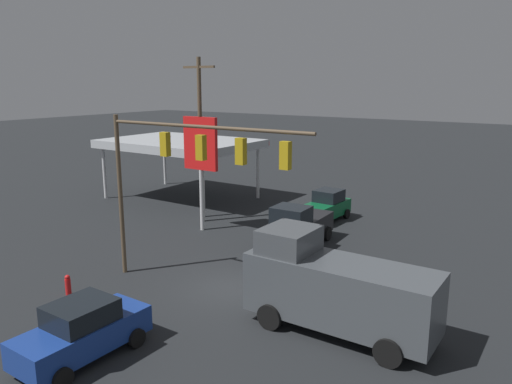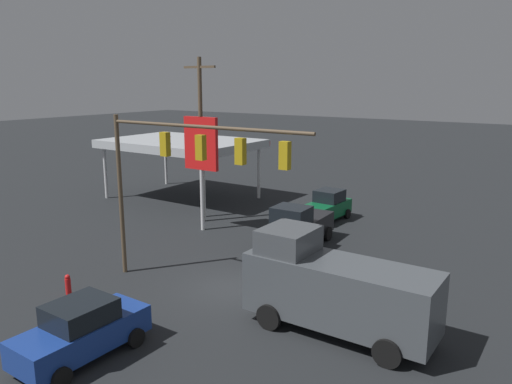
{
  "view_description": "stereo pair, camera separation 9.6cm",
  "coord_description": "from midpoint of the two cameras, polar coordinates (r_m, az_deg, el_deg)",
  "views": [
    {
      "loc": [
        -12.29,
        16.35,
        8.84
      ],
      "look_at": [
        0.0,
        -2.0,
        3.93
      ],
      "focal_mm": 35.0,
      "sensor_mm": 36.0,
      "label": 1
    },
    {
      "loc": [
        -12.37,
        16.29,
        8.84
      ],
      "look_at": [
        0.0,
        -2.0,
        3.93
      ],
      "focal_mm": 35.0,
      "sensor_mm": 36.0,
      "label": 2
    }
  ],
  "objects": [
    {
      "name": "traffic_signal_assembly",
      "position": [
        20.53,
        -8.03,
        3.6
      ],
      "size": [
        10.0,
        0.43,
        7.41
      ],
      "color": "brown",
      "rests_on": "ground"
    },
    {
      "name": "hatchback_crossing",
      "position": [
        32.66,
        8.24,
        -1.58
      ],
      "size": [
        2.11,
        3.88,
        1.97
      ],
      "rotation": [
        0.0,
        0.0,
        1.52
      ],
      "color": "#0C592D",
      "rests_on": "ground"
    },
    {
      "name": "pickup_parked",
      "position": [
        27.23,
        4.85,
        -4.0
      ],
      "size": [
        2.48,
        5.3,
        2.4
      ],
      "rotation": [
        0.0,
        0.0,
        1.62
      ],
      "color": "black",
      "rests_on": "ground"
    },
    {
      "name": "price_sign",
      "position": [
        29.59,
        -6.2,
        4.91
      ],
      "size": [
        2.38,
        0.27,
        6.83
      ],
      "color": "silver",
      "rests_on": "ground"
    },
    {
      "name": "sedan_waiting",
      "position": [
        17.69,
        -19.15,
        -14.7
      ],
      "size": [
        2.11,
        4.43,
        1.93
      ],
      "rotation": [
        0.0,
        0.0,
        1.56
      ],
      "color": "navy",
      "rests_on": "ground"
    },
    {
      "name": "delivery_truck",
      "position": [
        18.21,
        9.14,
        -10.74
      ],
      "size": [
        6.8,
        2.56,
        3.58
      ],
      "rotation": [
        0.0,
        0.0,
        0.0
      ],
      "color": "#474C51",
      "rests_on": "ground"
    },
    {
      "name": "fire_hydrant",
      "position": [
        22.87,
        -20.58,
        -9.86
      ],
      "size": [
        0.24,
        0.24,
        0.88
      ],
      "color": "red",
      "rests_on": "ground"
    },
    {
      "name": "utility_pole",
      "position": [
        31.44,
        -6.22,
        6.24
      ],
      "size": [
        2.4,
        0.26,
        10.29
      ],
      "color": "brown",
      "rests_on": "ground"
    },
    {
      "name": "ground_plane",
      "position": [
        22.29,
        -2.81,
        -10.85
      ],
      "size": [
        200.0,
        200.0,
        0.0
      ],
      "primitive_type": "plane",
      "color": "black"
    },
    {
      "name": "gas_station_canopy",
      "position": [
        38.33,
        -8.46,
        5.44
      ],
      "size": [
        10.99,
        7.81,
        4.53
      ],
      "color": "#B2B7BC",
      "rests_on": "ground"
    }
  ]
}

